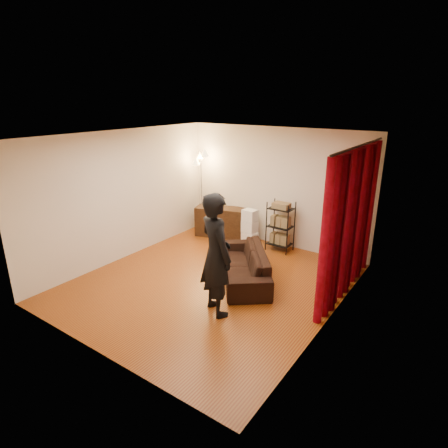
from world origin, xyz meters
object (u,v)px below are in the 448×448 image
Objects in this scene: wire_shelf at (280,226)px; person at (216,255)px; storage_boxes at (250,227)px; floor_lamp at (202,193)px; sofa at (244,264)px; media_cabinet at (221,222)px.

person is at bearing -74.41° from wire_shelf.
wire_shelf reaches higher than storage_boxes.
person is 3.12m from storage_boxes.
storage_boxes is 1.55m from floor_lamp.
wire_shelf is at bearing 144.34° from sofa.
sofa is at bearing -62.07° from storage_boxes.
storage_boxes is 0.79m from wire_shelf.
wire_shelf is at bearing -55.88° from person.
wire_shelf is at bearing 0.65° from floor_lamp.
person is 0.97× the size of floor_lamp.
floor_lamp reaches higher than media_cabinet.
floor_lamp is at bearing -170.29° from wire_shelf.
sofa is at bearing -61.62° from media_cabinet.
floor_lamp reaches higher than person.
floor_lamp reaches higher than wire_shelf.
media_cabinet is (-1.95, 2.89, -0.63)m from person.
person reaches higher than wire_shelf.
person reaches higher than storage_boxes.
media_cabinet is 1.63m from wire_shelf.
person is 1.58× the size of media_cabinet.
media_cabinet is 1.10× the size of wire_shelf.
media_cabinet is at bearing -171.07° from wire_shelf.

